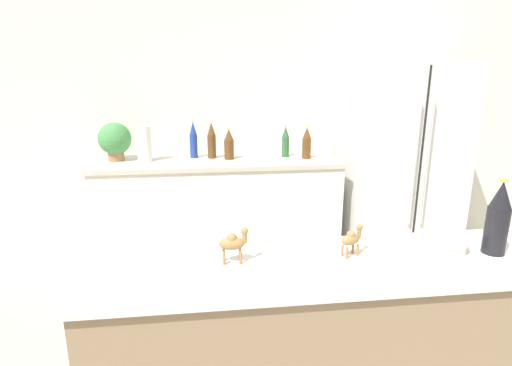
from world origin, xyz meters
name	(u,v)px	position (x,y,z in m)	size (l,w,h in m)	color
wall_back	(260,112)	(0.00, 2.73, 1.27)	(8.00, 0.06, 2.55)	silver
back_counter	(220,214)	(-0.38, 2.40, 0.47)	(1.94, 0.63, 0.93)	white
refrigerator	(399,166)	(1.13, 2.35, 0.84)	(0.90, 0.70, 1.69)	white
potted_plant	(115,140)	(-1.18, 2.44, 1.10)	(0.25, 0.25, 0.30)	#9E6B47
paper_towel_roll	(144,144)	(-0.95, 2.38, 1.07)	(0.11, 0.11, 0.27)	white
back_bottle_0	(307,143)	(0.33, 2.35, 1.06)	(0.07, 0.07, 0.26)	brown
back_bottle_1	(193,140)	(-0.57, 2.48, 1.08)	(0.06, 0.06, 0.30)	navy
back_bottle_2	(229,145)	(-0.29, 2.39, 1.05)	(0.08, 0.08, 0.25)	brown
back_bottle_3	(285,142)	(0.17, 2.43, 1.06)	(0.06, 0.06, 0.26)	#2D6033
back_bottle_4	(212,141)	(-0.43, 2.45, 1.08)	(0.07, 0.07, 0.30)	brown
wine_bottle	(498,219)	(0.61, 0.53, 1.06)	(0.08, 0.08, 0.29)	black
fruit_bowl	(441,242)	(0.43, 0.59, 0.95)	(0.20, 0.20, 0.05)	white
camel_figurine	(233,243)	(-0.38, 0.57, 1.00)	(0.11, 0.05, 0.13)	olive
camel_figurine_second	(352,239)	(0.06, 0.58, 0.99)	(0.10, 0.07, 0.12)	olive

